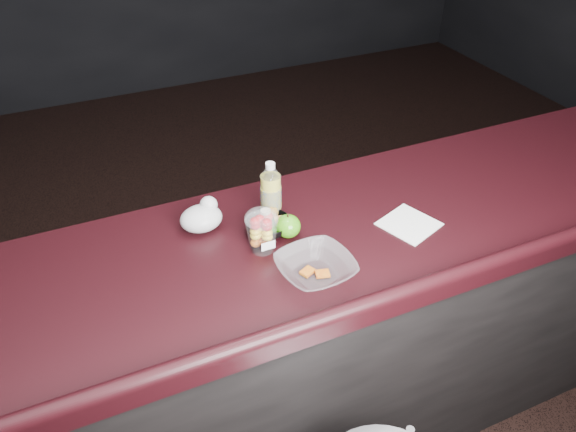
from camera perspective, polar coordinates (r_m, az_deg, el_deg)
The scene contains 8 objects.
counter at distance 2.09m, azimuth -0.71°, elevation -13.70°, with size 4.06×0.71×1.02m.
lemonade_bottle at distance 1.79m, azimuth -1.75°, elevation 2.12°, with size 0.07×0.07×0.20m.
fruit_cup at distance 1.66m, azimuth -2.68°, elevation -1.43°, with size 0.10×0.10×0.14m.
green_apple at distance 1.74m, azimuth -0.00°, elevation -1.04°, with size 0.08×0.08×0.08m.
plastic_bag at distance 1.79m, azimuth -8.71°, elevation -0.07°, with size 0.14×0.11×0.10m.
snack_bowl at distance 1.76m, azimuth -2.06°, elevation -0.94°, with size 0.18×0.18×0.08m.
takeout_bowl at distance 1.60m, azimuth 2.81°, elevation -5.31°, with size 0.24×0.24×0.05m.
paper_napkin at distance 1.85m, azimuth 12.19°, elevation -0.81°, with size 0.16×0.16×0.00m, color white.
Camera 1 is at (-0.52, -0.94, 2.11)m, focal length 35.00 mm.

